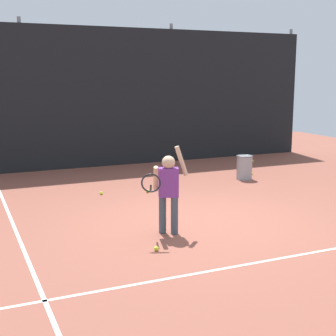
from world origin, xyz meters
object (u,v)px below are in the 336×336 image
tennis_ball_1 (148,191)px  tennis_ball_2 (156,249)px  tennis_player (168,187)px  tennis_ball_0 (252,174)px  ball_hopper (244,167)px  tennis_ball_4 (253,161)px  tennis_ball_5 (101,193)px

tennis_ball_1 → tennis_ball_2: 3.40m
tennis_player → tennis_ball_1: bearing=96.1°
tennis_ball_0 → tennis_ball_2: bearing=-136.5°
ball_hopper → tennis_ball_0: (0.43, 0.34, -0.26)m
tennis_ball_0 → tennis_ball_2: size_ratio=1.00×
ball_hopper → tennis_player: bearing=-137.8°
tennis_player → tennis_ball_2: (-0.44, -0.62, -0.69)m
tennis_ball_0 → tennis_ball_4: 1.82m
tennis_player → tennis_ball_0: 4.97m
tennis_ball_5 → tennis_ball_1: bearing=-13.8°
tennis_ball_5 → tennis_player: bearing=-85.0°
tennis_player → ball_hopper: size_ratio=2.40×
tennis_ball_1 → tennis_ball_4: size_ratio=1.00×
ball_hopper → tennis_ball_1: 2.59m
tennis_ball_1 → tennis_player: bearing=-104.7°
tennis_ball_2 → tennis_ball_5: (0.20, 3.43, 0.00)m
tennis_ball_0 → tennis_ball_5: 3.94m
tennis_ball_2 → tennis_ball_5: bearing=86.7°
tennis_ball_1 → ball_hopper: bearing=7.7°
ball_hopper → tennis_ball_1: bearing=-172.3°
tennis_ball_0 → tennis_ball_4: same height
tennis_ball_0 → tennis_ball_1: 3.07m
ball_hopper → tennis_ball_1: (-2.56, -0.35, -0.26)m
ball_hopper → tennis_ball_4: 2.37m
tennis_ball_1 → tennis_ball_4: 4.57m
tennis_player → tennis_ball_2: tennis_player is taller
tennis_player → tennis_ball_5: bearing=115.8°
tennis_ball_1 → tennis_ball_5: (-0.92, 0.23, 0.00)m
ball_hopper → tennis_ball_0: ball_hopper is taller
tennis_player → tennis_ball_2: size_ratio=20.46×
tennis_player → tennis_ball_0: tennis_player is taller
tennis_ball_2 → tennis_ball_5: same height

